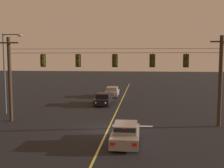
% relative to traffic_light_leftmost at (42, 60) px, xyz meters
% --- Properties ---
extents(ground_plane, '(180.00, 180.00, 0.00)m').
position_rel_traffic_light_leftmost_xyz_m(ground_plane, '(6.03, -2.15, -5.48)').
color(ground_plane, black).
extents(lane_centre_stripe, '(0.14, 60.00, 0.01)m').
position_rel_traffic_light_leftmost_xyz_m(lane_centre_stripe, '(6.03, 6.02, -5.48)').
color(lane_centre_stripe, '#D1C64C').
rests_on(lane_centre_stripe, ground).
extents(stop_bar_paint, '(3.40, 0.36, 0.01)m').
position_rel_traffic_light_leftmost_xyz_m(stop_bar_paint, '(7.93, -0.58, -5.48)').
color(stop_bar_paint, silver).
rests_on(stop_bar_paint, ground).
extents(signal_span_assembly, '(19.98, 0.32, 7.54)m').
position_rel_traffic_light_leftmost_xyz_m(signal_span_assembly, '(6.03, 0.02, -1.56)').
color(signal_span_assembly, '#38281C').
rests_on(signal_span_assembly, ground).
extents(traffic_light_leftmost, '(0.48, 0.41, 1.22)m').
position_rel_traffic_light_leftmost_xyz_m(traffic_light_leftmost, '(0.00, 0.00, 0.00)').
color(traffic_light_leftmost, black).
extents(traffic_light_left_inner, '(0.48, 0.41, 1.22)m').
position_rel_traffic_light_leftmost_xyz_m(traffic_light_left_inner, '(3.15, 0.00, 0.00)').
color(traffic_light_left_inner, black).
extents(traffic_light_centre, '(0.48, 0.41, 1.22)m').
position_rel_traffic_light_leftmost_xyz_m(traffic_light_centre, '(6.37, 0.00, 0.00)').
color(traffic_light_centre, black).
extents(traffic_light_right_inner, '(0.48, 0.41, 1.22)m').
position_rel_traffic_light_leftmost_xyz_m(traffic_light_right_inner, '(9.55, 0.00, 0.00)').
color(traffic_light_right_inner, black).
extents(traffic_light_rightmost, '(0.48, 0.41, 1.22)m').
position_rel_traffic_light_leftmost_xyz_m(traffic_light_rightmost, '(12.33, 0.00, 0.00)').
color(traffic_light_rightmost, black).
extents(car_waiting_near_lane, '(1.80, 4.33, 1.39)m').
position_rel_traffic_light_leftmost_xyz_m(car_waiting_near_lane, '(7.63, -5.36, -4.83)').
color(car_waiting_near_lane, gray).
rests_on(car_waiting_near_lane, ground).
extents(car_oncoming_lead, '(1.80, 4.42, 1.39)m').
position_rel_traffic_light_leftmost_xyz_m(car_oncoming_lead, '(4.03, 9.56, -4.83)').
color(car_oncoming_lead, black).
rests_on(car_oncoming_lead, ground).
extents(car_oncoming_trailing, '(1.80, 4.42, 1.39)m').
position_rel_traffic_light_leftmost_xyz_m(car_oncoming_trailing, '(4.36, 16.66, -4.83)').
color(car_oncoming_trailing, gray).
rests_on(car_oncoming_trailing, ground).
extents(street_lamp_corner, '(2.11, 0.30, 8.12)m').
position_rel_traffic_light_leftmost_xyz_m(street_lamp_corner, '(-4.75, 2.93, -0.61)').
color(street_lamp_corner, '#4C4F54').
rests_on(street_lamp_corner, ground).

